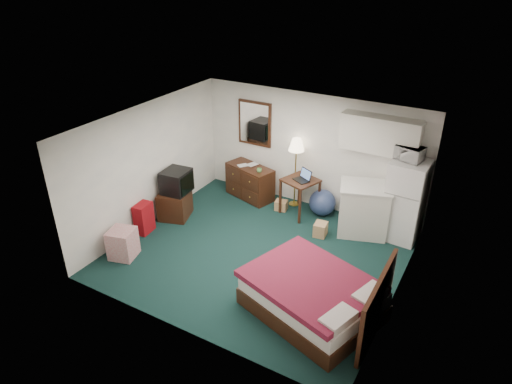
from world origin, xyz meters
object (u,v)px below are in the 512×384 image
Objects in this scene: fridge at (405,201)px; bed at (312,296)px; floor_lamp at (295,173)px; suitcase at (144,218)px; tv_stand at (175,204)px; desk at (300,197)px; dresser at (250,182)px; kitchen_counter at (363,210)px.

bed is (-0.65, -2.81, -0.51)m from fridge.
floor_lamp is at bearing 138.00° from bed.
fridge is at bearing 94.92° from bed.
fridge is 5.08m from suitcase.
desk is at bearing 13.88° from tv_stand.
tv_stand is (-1.96, -1.73, -0.49)m from floor_lamp.
dresser is at bearing -170.19° from floor_lamp.
dresser is at bearing 40.52° from tv_stand.
fridge reaches higher than kitchen_counter.
floor_lamp is 3.31m from suitcase.
kitchen_counter is at bearing -161.24° from fridge.
fridge is 4.64m from tv_stand.
floor_lamp reaches higher than desk.
kitchen_counter is 0.53× the size of bed.
desk reaches higher than dresser.
floor_lamp is 2.66m from tv_stand.
bed is (0.06, -2.61, -0.20)m from kitchen_counter.
kitchen_counter is at bearing 17.07° from desk.
fridge is (0.71, 0.20, 0.31)m from kitchen_counter.
fridge reaches higher than dresser.
bed is at bearing -100.03° from fridge.
tv_stand is at bearing 72.74° from suitcase.
floor_lamp is at bearing 26.15° from dresser.
floor_lamp reaches higher than kitchen_counter.
desk is 1.29× the size of suitcase.
bed is (1.46, -2.67, -0.10)m from desk.
kitchen_counter is (1.40, -0.06, 0.10)m from desk.
dresser is 3.93m from bed.
floor_lamp is at bearing 43.54° from suitcase.
fridge reaches higher than floor_lamp.
dresser is 1.78× the size of suitcase.
suitcase is (-2.38, -2.20, -0.09)m from desk.
fridge reaches higher than tv_stand.
desk is 0.80× the size of kitchen_counter.
dresser is 3.44m from fridge.
dresser is at bearing 58.80° from suitcase.
floor_lamp is at bearing 148.99° from kitchen_counter.
floor_lamp is 1.93× the size of desk.
bed is at bearing -59.94° from floor_lamp.
fridge is (2.11, 0.14, 0.41)m from desk.
suitcase is (-3.83, 0.47, 0.01)m from bed.
dresser is 1.31m from desk.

